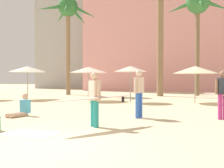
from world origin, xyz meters
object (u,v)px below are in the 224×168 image
person_near_right (222,93)px  cafe_umbrella_3 (88,70)px  palm_tree_right (198,7)px  cafe_umbrella_5 (195,70)px  person_near_left (22,108)px  cafe_umbrella_1 (27,69)px  beach_towel (30,134)px  person_mid_left (139,92)px  cafe_umbrella_0 (130,69)px  person_far_left (93,98)px  palm_tree_left (68,14)px

person_near_right → cafe_umbrella_3: bearing=24.1°
palm_tree_right → cafe_umbrella_5: 9.45m
cafe_umbrella_3 → person_near_left: cafe_umbrella_3 is taller
cafe_umbrella_1 → beach_towel: bearing=-60.3°
palm_tree_right → person_near_left: palm_tree_right is taller
palm_tree_right → cafe_umbrella_1: bearing=-150.3°
beach_towel → person_near_left: person_near_left is taller
cafe_umbrella_5 → person_mid_left: 7.58m
cafe_umbrella_0 → beach_towel: 10.43m
cafe_umbrella_0 → cafe_umbrella_1: (-7.54, 0.89, 0.07)m
palm_tree_right → cafe_umbrella_3: size_ratio=3.61×
cafe_umbrella_5 → beach_towel: cafe_umbrella_5 is taller
person_far_left → person_mid_left: 2.56m
person_near_left → palm_tree_left: bearing=-146.6°
person_far_left → person_near_left: bearing=-70.5°
palm_tree_left → cafe_umbrella_3: size_ratio=3.54×
cafe_umbrella_5 → beach_towel: size_ratio=1.81×
palm_tree_right → beach_towel: bearing=-108.4°
palm_tree_left → person_near_left: 15.91m
person_near_left → person_far_left: bearing=81.8°
cafe_umbrella_3 → person_far_left: cafe_umbrella_3 is taller
cafe_umbrella_0 → cafe_umbrella_3: size_ratio=0.90×
cafe_umbrella_1 → cafe_umbrella_3: cafe_umbrella_1 is taller
palm_tree_right → person_far_left: bearing=-105.4°
person_near_left → cafe_umbrella_3: bearing=-163.1°
cafe_umbrella_5 → person_near_left: (-7.22, -7.51, -1.71)m
palm_tree_left → cafe_umbrella_1: 7.91m
palm_tree_left → palm_tree_right: bearing=5.7°
cafe_umbrella_1 → cafe_umbrella_5: 11.46m
beach_towel → cafe_umbrella_0: bearing=83.0°
palm_tree_right → cafe_umbrella_0: 10.84m
cafe_umbrella_0 → beach_towel: bearing=-97.0°
person_far_left → cafe_umbrella_3: bearing=-114.9°
person_near_right → person_mid_left: 3.04m
palm_tree_right → person_near_right: (-0.50, -14.10, -6.80)m
person_far_left → person_near_left: person_far_left is taller
cafe_umbrella_1 → person_near_right: size_ratio=0.83×
cafe_umbrella_5 → person_mid_left: bearing=-110.6°
palm_tree_left → person_near_left: (3.43, -13.82, -7.08)m
cafe_umbrella_1 → cafe_umbrella_5: (11.46, -0.44, -0.14)m
cafe_umbrella_0 → person_mid_left: 6.79m
palm_tree_right → person_near_right: bearing=-92.0°
cafe_umbrella_1 → cafe_umbrella_3: bearing=-2.1°
cafe_umbrella_1 → person_far_left: (7.69, -9.77, -1.25)m
cafe_umbrella_3 → person_far_left: size_ratio=1.00×
cafe_umbrella_0 → person_mid_left: bearing=-79.1°
cafe_umbrella_0 → person_far_left: cafe_umbrella_0 is taller
beach_towel → person_near_right: 6.86m
cafe_umbrella_1 → beach_towel: 12.88m
beach_towel → person_far_left: person_far_left is taller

